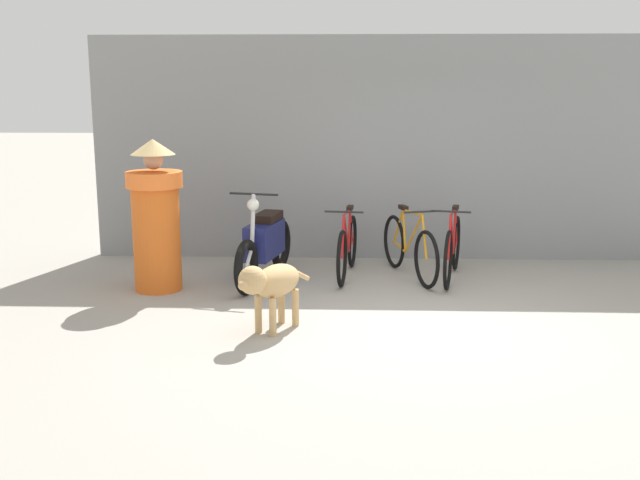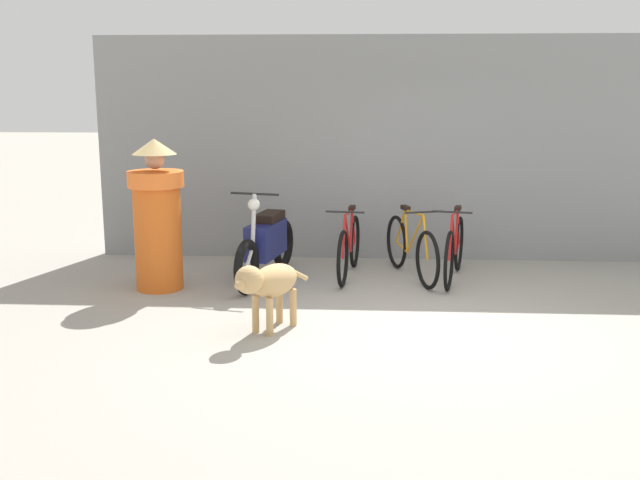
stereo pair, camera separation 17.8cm
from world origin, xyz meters
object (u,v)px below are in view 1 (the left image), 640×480
at_px(bicycle_1, 409,248).
at_px(bicycle_0, 347,248).
at_px(stray_dog, 271,283).
at_px(bicycle_2, 452,249).
at_px(motorcycle, 265,244).
at_px(person_in_robes, 156,216).

bearing_deg(bicycle_1, bicycle_0, -109.31).
bearing_deg(stray_dog, bicycle_2, 167.30).
bearing_deg(motorcycle, bicycle_2, 106.01).
xyz_separation_m(bicycle_2, stray_dog, (-2.00, -2.09, 0.11)).
xyz_separation_m(bicycle_1, motorcycle, (-1.76, -0.23, 0.09)).
distance_m(bicycle_0, person_in_robes, 2.35).
relative_size(bicycle_0, stray_dog, 1.70).
distance_m(bicycle_1, stray_dog, 2.62).
xyz_separation_m(bicycle_1, stray_dog, (-1.48, -2.15, 0.12)).
distance_m(motorcycle, stray_dog, 1.95).
height_order(bicycle_1, person_in_robes, person_in_robes).
bearing_deg(bicycle_0, stray_dog, -11.10).
relative_size(bicycle_2, motorcycle, 0.86).
xyz_separation_m(bicycle_0, person_in_robes, (-2.19, -0.71, 0.51)).
distance_m(bicycle_1, person_in_robes, 3.07).
height_order(bicycle_0, motorcycle, motorcycle).
height_order(bicycle_0, stray_dog, bicycle_0).
height_order(bicycle_2, person_in_robes, person_in_robes).
bearing_deg(person_in_robes, bicycle_0, -177.99).
distance_m(bicycle_1, motorcycle, 1.78).
bearing_deg(motorcycle, person_in_robes, -57.10).
height_order(bicycle_1, motorcycle, motorcycle).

